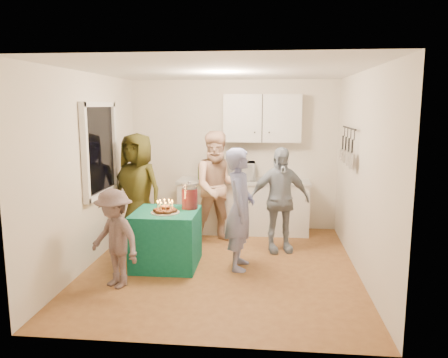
# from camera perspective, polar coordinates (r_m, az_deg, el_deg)

# --- Properties ---
(floor) EXTENTS (4.00, 4.00, 0.00)m
(floor) POSITION_cam_1_polar(r_m,az_deg,el_deg) (6.06, -0.34, -11.34)
(floor) COLOR brown
(floor) RESTS_ON ground
(ceiling) EXTENTS (4.00, 4.00, 0.00)m
(ceiling) POSITION_cam_1_polar(r_m,az_deg,el_deg) (5.68, -0.37, 13.98)
(ceiling) COLOR white
(ceiling) RESTS_ON floor
(back_wall) EXTENTS (3.60, 3.60, 0.00)m
(back_wall) POSITION_cam_1_polar(r_m,az_deg,el_deg) (7.70, 1.24, 3.14)
(back_wall) COLOR silver
(back_wall) RESTS_ON floor
(left_wall) EXTENTS (4.00, 4.00, 0.00)m
(left_wall) POSITION_cam_1_polar(r_m,az_deg,el_deg) (6.18, -17.19, 1.11)
(left_wall) COLOR silver
(left_wall) RESTS_ON floor
(right_wall) EXTENTS (4.00, 4.00, 0.00)m
(right_wall) POSITION_cam_1_polar(r_m,az_deg,el_deg) (5.82, 17.57, 0.58)
(right_wall) COLOR silver
(right_wall) RESTS_ON floor
(window_night) EXTENTS (0.04, 1.00, 1.20)m
(window_night) POSITION_cam_1_polar(r_m,az_deg,el_deg) (6.41, -16.01, 3.72)
(window_night) COLOR black
(window_night) RESTS_ON left_wall
(counter) EXTENTS (2.20, 0.58, 0.86)m
(counter) POSITION_cam_1_polar(r_m,az_deg,el_deg) (7.54, 2.55, -3.72)
(counter) COLOR white
(counter) RESTS_ON floor
(countertop) EXTENTS (2.24, 0.62, 0.05)m
(countertop) POSITION_cam_1_polar(r_m,az_deg,el_deg) (7.45, 2.58, -0.31)
(countertop) COLOR beige
(countertop) RESTS_ON counter
(upper_cabinet) EXTENTS (1.30, 0.30, 0.80)m
(upper_cabinet) POSITION_cam_1_polar(r_m,az_deg,el_deg) (7.48, 5.02, 7.91)
(upper_cabinet) COLOR white
(upper_cabinet) RESTS_ON back_wall
(pot_rack) EXTENTS (0.12, 1.00, 0.60)m
(pot_rack) POSITION_cam_1_polar(r_m,az_deg,el_deg) (6.45, 15.76, 4.21)
(pot_rack) COLOR black
(pot_rack) RESTS_ON right_wall
(microwave) EXTENTS (0.58, 0.42, 0.31)m
(microwave) POSITION_cam_1_polar(r_m,az_deg,el_deg) (7.43, 1.93, 1.06)
(microwave) COLOR white
(microwave) RESTS_ON countertop
(party_table) EXTENTS (0.86, 0.86, 0.76)m
(party_table) POSITION_cam_1_polar(r_m,az_deg,el_deg) (6.03, -7.53, -7.70)
(party_table) COLOR #0E634C
(party_table) RESTS_ON floor
(donut_cake) EXTENTS (0.38, 0.38, 0.18)m
(donut_cake) POSITION_cam_1_polar(r_m,az_deg,el_deg) (5.82, -7.70, -3.56)
(donut_cake) COLOR #381C0C
(donut_cake) RESTS_ON party_table
(punch_jar) EXTENTS (0.22, 0.22, 0.34)m
(punch_jar) POSITION_cam_1_polar(r_m,az_deg,el_deg) (6.01, -4.51, -2.31)
(punch_jar) COLOR #B00E11
(punch_jar) RESTS_ON party_table
(man_birthday) EXTENTS (0.40, 0.60, 1.62)m
(man_birthday) POSITION_cam_1_polar(r_m,az_deg,el_deg) (5.79, 2.10, -3.93)
(man_birthday) COLOR #7C84B5
(man_birthday) RESTS_ON floor
(woman_back_left) EXTENTS (1.00, 0.82, 1.76)m
(woman_back_left) POSITION_cam_1_polar(r_m,az_deg,el_deg) (6.83, -11.19, -1.46)
(woman_back_left) COLOR brown
(woman_back_left) RESTS_ON floor
(woman_back_center) EXTENTS (1.03, 0.91, 1.77)m
(woman_back_center) POSITION_cam_1_polar(r_m,az_deg,el_deg) (6.87, -0.72, -1.13)
(woman_back_center) COLOR tan
(woman_back_center) RESTS_ON floor
(woman_back_right) EXTENTS (0.99, 0.61, 1.57)m
(woman_back_right) POSITION_cam_1_polar(r_m,az_deg,el_deg) (6.51, 7.22, -2.71)
(woman_back_right) COLOR #11243A
(woman_back_right) RESTS_ON floor
(child_near_left) EXTENTS (0.89, 0.79, 1.20)m
(child_near_left) POSITION_cam_1_polar(r_m,az_deg,el_deg) (5.41, -14.11, -7.54)
(child_near_left) COLOR #554444
(child_near_left) RESTS_ON floor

